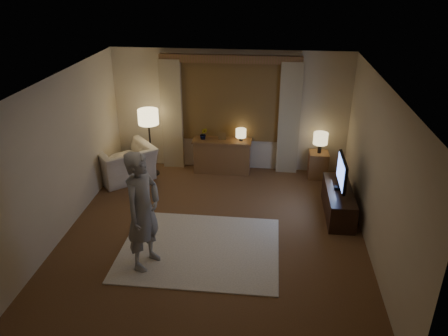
# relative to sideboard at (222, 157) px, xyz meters

# --- Properties ---
(room) EXTENTS (5.04, 5.54, 2.64)m
(room) POSITION_rel_sideboard_xyz_m (0.15, -2.00, 0.98)
(room) COLOR brown
(room) RESTS_ON ground
(rug) EXTENTS (2.50, 2.00, 0.02)m
(rug) POSITION_rel_sideboard_xyz_m (-0.02, -2.93, -0.34)
(rug) COLOR #F6E7CF
(rug) RESTS_ON floor
(sideboard) EXTENTS (1.20, 0.40, 0.70)m
(sideboard) POSITION_rel_sideboard_xyz_m (0.00, 0.00, 0.00)
(sideboard) COLOR brown
(sideboard) RESTS_ON floor
(picture_frame) EXTENTS (0.16, 0.02, 0.20)m
(picture_frame) POSITION_rel_sideboard_xyz_m (0.00, 0.00, 0.45)
(picture_frame) COLOR brown
(picture_frame) RESTS_ON sideboard
(plant) EXTENTS (0.17, 0.13, 0.30)m
(plant) POSITION_rel_sideboard_xyz_m (-0.40, 0.00, 0.50)
(plant) COLOR #999999
(plant) RESTS_ON sideboard
(table_lamp_sideboard) EXTENTS (0.22, 0.22, 0.30)m
(table_lamp_sideboard) POSITION_rel_sideboard_xyz_m (0.40, 0.00, 0.55)
(table_lamp_sideboard) COLOR black
(table_lamp_sideboard) RESTS_ON sideboard
(floor_lamp) EXTENTS (0.42, 0.42, 1.45)m
(floor_lamp) POSITION_rel_sideboard_xyz_m (-1.50, -0.30, 0.87)
(floor_lamp) COLOR black
(floor_lamp) RESTS_ON floor
(armchair) EXTENTS (1.50, 1.49, 0.73)m
(armchair) POSITION_rel_sideboard_xyz_m (-1.98, -0.61, 0.02)
(armchair) COLOR beige
(armchair) RESTS_ON floor
(side_table) EXTENTS (0.40, 0.40, 0.56)m
(side_table) POSITION_rel_sideboard_xyz_m (2.05, -0.05, -0.07)
(side_table) COLOR brown
(side_table) RESTS_ON floor
(table_lamp_side) EXTENTS (0.30, 0.30, 0.44)m
(table_lamp_side) POSITION_rel_sideboard_xyz_m (2.05, -0.05, 0.52)
(table_lamp_side) COLOR black
(table_lamp_side) RESTS_ON side_table
(tv_stand) EXTENTS (0.45, 1.40, 0.50)m
(tv_stand) POSITION_rel_sideboard_xyz_m (2.30, -1.57, -0.10)
(tv_stand) COLOR black
(tv_stand) RESTS_ON floor
(tv) EXTENTS (0.21, 0.84, 0.61)m
(tv) POSITION_rel_sideboard_xyz_m (2.29, -1.57, 0.49)
(tv) COLOR black
(tv) RESTS_ON tv_stand
(person) EXTENTS (0.64, 0.78, 1.83)m
(person) POSITION_rel_sideboard_xyz_m (-0.75, -3.40, 0.59)
(person) COLOR gray
(person) RESTS_ON rug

